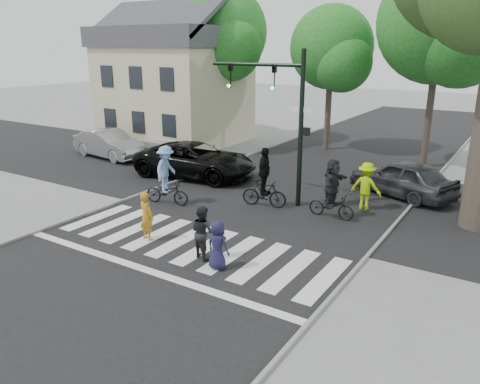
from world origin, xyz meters
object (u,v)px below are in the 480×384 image
Objects in this scene: traffic_signal at (282,106)px; pedestrian_child at (218,245)px; pedestrian_woman at (147,216)px; cyclist_mid at (264,183)px; car_silver at (109,144)px; car_grey at (402,178)px; cyclist_left at (166,179)px; pedestrian_adult at (203,232)px; car_suv at (195,160)px; cyclist_right at (332,192)px.

traffic_signal is 4.16× the size of pedestrian_child.
cyclist_mid reaches higher than pedestrian_woman.
pedestrian_child is 15.46m from car_silver.
traffic_signal reaches higher than pedestrian_woman.
car_grey is at bearing 45.93° from cyclist_mid.
cyclist_mid is at bearing -22.21° from car_grey.
cyclist_left reaches higher than pedestrian_child.
pedestrian_adult is at bearing 1.70° from car_grey.
traffic_signal is 1.01× the size of car_suv.
pedestrian_child is 0.61× the size of cyclist_left.
pedestrian_woman is 12.60m from car_silver.
car_suv is at bearing -54.21° from car_grey.
pedestrian_adult is at bearing -115.74° from car_silver.
traffic_signal is 3.85m from cyclist_right.
pedestrian_woman is 0.27× the size of car_suv.
cyclist_left is 0.40× the size of car_suv.
car_suv is (-5.24, 1.26, -3.08)m from traffic_signal.
car_grey is at bearing -83.24° from car_suv.
pedestrian_adult is at bearing -148.13° from car_suv.
cyclist_mid reaches higher than car_grey.
pedestrian_adult is 0.27× the size of car_suv.
pedestrian_woman is 3.64m from cyclist_left.
pedestrian_woman is 0.73× the size of cyclist_right.
pedestrian_child is at bearing -178.40° from pedestrian_woman.
cyclist_right reaches higher than pedestrian_child.
cyclist_left and cyclist_mid have the same top height.
car_grey is (3.95, 3.53, -3.12)m from traffic_signal.
cyclist_left is (-5.00, 3.59, 0.31)m from pedestrian_child.
traffic_signal reaches higher than cyclist_mid.
pedestrian_adult is 0.68× the size of cyclist_left.
cyclist_mid reaches higher than pedestrian_child.
traffic_signal reaches higher than cyclist_right.
traffic_signal is at bearing -92.82° from car_silver.
car_silver is at bearing 77.31° from car_suv.
pedestrian_woman is at bearing -4.43° from pedestrian_child.
pedestrian_woman is at bearing -107.80° from traffic_signal.
pedestrian_child is at bearing -115.32° from car_silver.
pedestrian_child is 10.09m from car_grey.
car_silver is at bearing 166.92° from cyclist_mid.
cyclist_left is 0.52× the size of car_grey.
cyclist_left reaches higher than pedestrian_woman.
cyclist_right reaches higher than car_suv.
pedestrian_woman is 0.34× the size of car_silver.
car_silver is at bearing -62.23° from car_grey.
traffic_signal reaches higher than car_silver.
cyclist_left is 9.34m from car_silver.
car_silver is at bearing 151.14° from cyclist_left.
pedestrian_woman is 1.00× the size of pedestrian_adult.
car_grey is (15.81, 1.64, -0.01)m from car_silver.
pedestrian_woman reaches higher than pedestrian_child.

